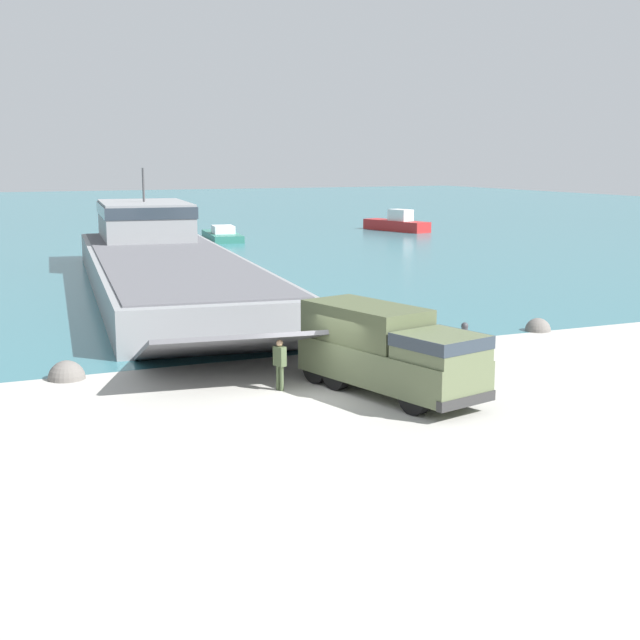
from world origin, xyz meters
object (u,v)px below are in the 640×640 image
moored_boat_a (397,224)px  moored_boat_b (222,235)px  landing_craft (161,258)px  soldier_on_ramp (280,361)px  mooring_bollard (465,331)px  military_truck (389,350)px

moored_boat_a → moored_boat_b: (-20.32, -2.54, -0.30)m
landing_craft → moored_boat_a: bearing=49.2°
soldier_on_ramp → mooring_bollard: soldier_on_ramp is taller
military_truck → mooring_bollard: bearing=117.7°
soldier_on_ramp → mooring_bollard: bearing=-176.2°
military_truck → moored_boat_b: bearing=153.6°
landing_craft → military_truck: landing_craft is taller
moored_boat_a → landing_craft: bearing=-152.7°
landing_craft → moored_boat_b: size_ratio=4.78×
soldier_on_ramp → landing_craft: bearing=-115.2°
soldier_on_ramp → moored_boat_b: (15.13, 54.20, -0.56)m
moored_boat_a → mooring_bollard: 58.03m
moored_boat_b → soldier_on_ramp: bearing=-97.2°
soldier_on_ramp → moored_boat_a: bearing=-141.8°
moored_boat_a → mooring_bollard: (-25.21, -52.27, -0.32)m
moored_boat_a → military_truck: bearing=-133.7°
military_truck → mooring_bollard: 9.65m
military_truck → soldier_on_ramp: military_truck is taller
moored_boat_b → mooring_bollard: bearing=-87.2°
landing_craft → soldier_on_ramp: (-2.56, -26.89, -0.62)m
military_truck → moored_boat_b: military_truck is taller
landing_craft → moored_boat_a: landing_craft is taller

